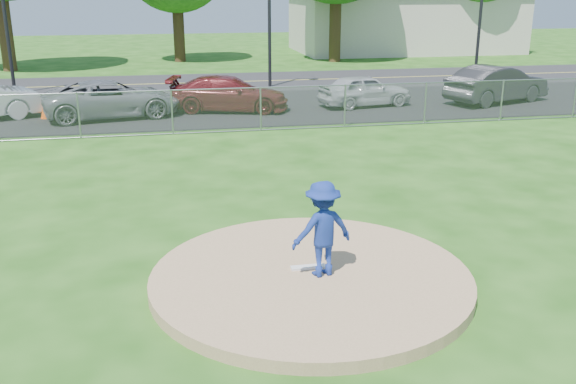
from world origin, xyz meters
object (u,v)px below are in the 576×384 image
at_px(traffic_signal_left, 11,19).
at_px(parked_car_pearl, 365,90).
at_px(traffic_cone, 45,108).
at_px(parked_car_darkred, 229,94).
at_px(commercial_building, 404,22).
at_px(parked_car_charcoal, 497,84).
at_px(parked_car_gray, 112,99).
at_px(pitcher, 322,229).
at_px(traffic_signal_right, 485,15).

xyz_separation_m(traffic_signal_left, parked_car_pearl, (14.72, -6.13, -2.70)).
bearing_deg(traffic_cone, parked_car_darkred, 1.52).
xyz_separation_m(commercial_building, parked_car_charcoal, (-4.24, -22.38, -1.37)).
bearing_deg(parked_car_pearl, parked_car_gray, 82.79).
distance_m(pitcher, parked_car_pearl, 16.96).
bearing_deg(pitcher, traffic_cone, -79.08).
height_order(traffic_cone, parked_car_charcoal, parked_car_charcoal).
bearing_deg(traffic_cone, pitcher, -66.60).
height_order(traffic_cone, parked_car_darkred, parked_car_darkred).
bearing_deg(parked_car_pearl, traffic_signal_right, -63.23).
bearing_deg(parked_car_gray, commercial_building, -52.89).
bearing_deg(commercial_building, traffic_signal_left, -147.13).
xyz_separation_m(traffic_signal_right, pitcher, (-14.07, -22.07, -2.35)).
distance_m(commercial_building, traffic_signal_right, 16.14).
bearing_deg(traffic_signal_right, parked_car_charcoal, -111.23).
bearing_deg(pitcher, commercial_building, -125.06).
distance_m(traffic_signal_right, parked_car_gray, 19.73).
height_order(traffic_signal_right, parked_car_charcoal, traffic_signal_right).
bearing_deg(traffic_cone, parked_car_charcoal, -0.24).
xyz_separation_m(commercial_building, traffic_cone, (-22.65, -22.30, -1.76)).
bearing_deg(parked_car_gray, pitcher, -175.45).
xyz_separation_m(commercial_building, traffic_signal_left, (-24.76, -16.00, 1.20)).
relative_size(commercial_building, pitcher, 10.13).
bearing_deg(parked_car_darkred, parked_car_charcoal, -77.55).
distance_m(traffic_signal_left, parked_car_darkred, 11.26).
xyz_separation_m(pitcher, traffic_cone, (-6.82, 15.76, -0.61)).
relative_size(commercial_building, parked_car_darkred, 3.47).
bearing_deg(commercial_building, pitcher, -112.58).
height_order(parked_car_darkred, parked_car_charcoal, parked_car_charcoal).
distance_m(traffic_signal_left, traffic_cone, 7.28).
relative_size(parked_car_gray, parked_car_charcoal, 1.06).
xyz_separation_m(traffic_signal_left, traffic_signal_right, (23.00, 0.00, 0.00)).
height_order(pitcher, parked_car_pearl, pitcher).
relative_size(traffic_signal_left, parked_car_charcoal, 1.18).
xyz_separation_m(traffic_signal_left, parked_car_darkred, (9.07, -6.12, -2.67)).
distance_m(traffic_signal_right, parked_car_pearl, 10.64).
distance_m(commercial_building, pitcher, 41.24).
xyz_separation_m(traffic_cone, parked_car_pearl, (12.61, 0.18, 0.26)).
height_order(traffic_cone, parked_car_gray, parked_car_gray).
relative_size(pitcher, parked_car_pearl, 0.42).
height_order(traffic_signal_left, parked_car_gray, traffic_signal_left).
distance_m(pitcher, traffic_cone, 17.19).
xyz_separation_m(pitcher, parked_car_darkred, (0.14, 15.95, -0.31)).
relative_size(traffic_signal_left, parked_car_pearl, 1.45).
height_order(traffic_signal_left, parked_car_darkred, traffic_signal_left).
distance_m(parked_car_darkred, parked_car_charcoal, 11.45).
xyz_separation_m(commercial_building, parked_car_gray, (-20.17, -22.57, -1.45)).
height_order(commercial_building, traffic_signal_right, traffic_signal_right).
height_order(commercial_building, parked_car_darkred, commercial_building).
height_order(parked_car_darkred, parked_car_pearl, parked_car_darkred).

